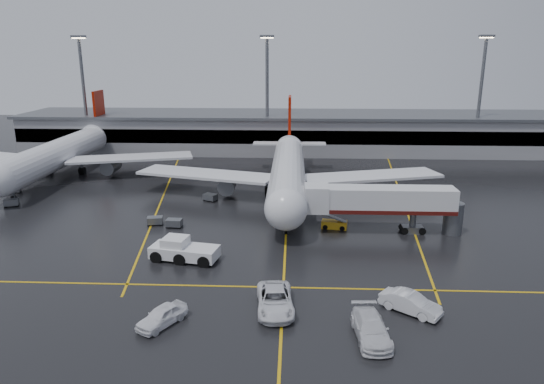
{
  "coord_description": "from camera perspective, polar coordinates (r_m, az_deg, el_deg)",
  "views": [
    {
      "loc": [
        0.85,
        -66.14,
        22.24
      ],
      "look_at": [
        -2.0,
        -2.0,
        4.0
      ],
      "focal_mm": 32.84,
      "sensor_mm": 36.0,
      "label": 1
    }
  ],
  "objects": [
    {
      "name": "terminal",
      "position": [
        115.47,
        2.11,
        6.92
      ],
      "size": [
        122.0,
        19.0,
        8.6
      ],
      "color": "gray",
      "rests_on": "ground"
    },
    {
      "name": "light_mast_right",
      "position": [
        115.27,
        22.82,
        10.79
      ],
      "size": [
        3.0,
        1.2,
        25.45
      ],
      "color": "#595B60",
      "rests_on": "ground"
    },
    {
      "name": "apron_line_left",
      "position": [
        82.01,
        -12.29,
        -0.24
      ],
      "size": [
        9.99,
        69.35,
        0.02
      ],
      "primitive_type": "cube",
      "rotation": [
        0.0,
        0.0,
        0.14
      ],
      "color": "gold",
      "rests_on": "ground"
    },
    {
      "name": "pushback_tractor",
      "position": [
        55.98,
        -10.19,
        -6.64
      ],
      "size": [
        7.84,
        4.44,
        2.65
      ],
      "color": "silver",
      "rests_on": "ground"
    },
    {
      "name": "light_mast_mid",
      "position": [
        108.57,
        -0.56,
        11.76
      ],
      "size": [
        3.0,
        1.2,
        25.45
      ],
      "color": "#595B60",
      "rests_on": "ground"
    },
    {
      "name": "jet_bridge",
      "position": [
        63.82,
        12.38,
        -1.19
      ],
      "size": [
        19.9,
        3.4,
        6.05
      ],
      "color": "silver",
      "rests_on": "ground"
    },
    {
      "name": "service_van_c",
      "position": [
        46.42,
        15.57,
        -12.15
      ],
      "size": [
        5.45,
        4.78,
        1.78
      ],
      "primitive_type": "imported",
      "rotation": [
        0.0,
        0.0,
        0.92
      ],
      "color": "silver",
      "rests_on": "ground"
    },
    {
      "name": "baggage_cart_d",
      "position": [
        90.96,
        -27.52,
        0.28
      ],
      "size": [
        2.28,
        1.8,
        1.12
      ],
      "color": "#595B60",
      "rests_on": "ground"
    },
    {
      "name": "baggage_cart_e",
      "position": [
        83.32,
        -27.72,
        -1.04
      ],
      "size": [
        2.34,
        1.95,
        1.12
      ],
      "color": "#595B60",
      "rests_on": "ground"
    },
    {
      "name": "ground",
      "position": [
        69.78,
        1.72,
        -2.73
      ],
      "size": [
        220.0,
        220.0,
        0.0
      ],
      "primitive_type": "plane",
      "color": "black",
      "rests_on": "ground"
    },
    {
      "name": "service_van_a",
      "position": [
        45.12,
        0.36,
        -12.31
      ],
      "size": [
        3.71,
        7.03,
        1.88
      ],
      "primitive_type": "imported",
      "rotation": [
        0.0,
        0.0,
        0.09
      ],
      "color": "white",
      "rests_on": "ground"
    },
    {
      "name": "baggage_cart_a",
      "position": [
        66.31,
        -11.15,
        -3.48
      ],
      "size": [
        2.09,
        1.44,
        1.12
      ],
      "color": "#595B60",
      "rests_on": "ground"
    },
    {
      "name": "service_van_d",
      "position": [
        43.98,
        -12.51,
        -13.7
      ],
      "size": [
        4.19,
        5.14,
        1.65
      ],
      "primitive_type": "imported",
      "rotation": [
        0.0,
        0.0,
        -0.55
      ],
      "color": "white",
      "rests_on": "ground"
    },
    {
      "name": "baggage_cart_c",
      "position": [
        76.97,
        -7.08,
        -0.57
      ],
      "size": [
        2.38,
        2.1,
        1.12
      ],
      "color": "#595B60",
      "rests_on": "ground"
    },
    {
      "name": "second_airliner",
      "position": [
        99.38,
        -23.11,
        4.13
      ],
      "size": [
        48.8,
        45.6,
        14.1
      ],
      "color": "silver",
      "rests_on": "ground"
    },
    {
      "name": "apron_line_stop",
      "position": [
        49.43,
        1.31,
        -10.87
      ],
      "size": [
        60.0,
        0.25,
        0.02
      ],
      "primitive_type": "cube",
      "color": "gold",
      "rests_on": "ground"
    },
    {
      "name": "baggage_cart_b",
      "position": [
        67.75,
        -13.26,
        -3.18
      ],
      "size": [
        2.2,
        1.63,
        1.12
      ],
      "color": "#595B60",
      "rests_on": "ground"
    },
    {
      "name": "belt_loader",
      "position": [
        65.28,
        7.15,
        -3.71
      ],
      "size": [
        3.45,
        2.02,
        2.07
      ],
      "color": "gold",
      "rests_on": "ground"
    },
    {
      "name": "apron_line_centre",
      "position": [
        69.78,
        1.72,
        -2.72
      ],
      "size": [
        0.25,
        90.0,
        0.02
      ],
      "primitive_type": "cube",
      "color": "gold",
      "rests_on": "ground"
    },
    {
      "name": "light_mast_left",
      "position": [
        117.71,
        -20.79,
        11.07
      ],
      "size": [
        3.0,
        1.2,
        25.45
      ],
      "color": "#595B60",
      "rests_on": "ground"
    },
    {
      "name": "service_van_b",
      "position": [
        41.93,
        11.28,
        -15.07
      ],
      "size": [
        2.97,
        6.37,
        1.8
      ],
      "primitive_type": "imported",
      "rotation": [
        0.0,
        0.0,
        0.07
      ],
      "color": "silver",
      "rests_on": "ground"
    },
    {
      "name": "apron_line_right",
      "position": [
        81.15,
        14.64,
        -0.57
      ],
      "size": [
        7.57,
        69.64,
        0.02
      ],
      "primitive_type": "cube",
      "rotation": [
        0.0,
        0.0,
        -0.1
      ],
      "color": "gold",
      "rests_on": "ground"
    },
    {
      "name": "main_airliner",
      "position": [
        77.95,
        1.85,
        2.48
      ],
      "size": [
        48.8,
        45.6,
        14.1
      ],
      "color": "silver",
      "rests_on": "ground"
    }
  ]
}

